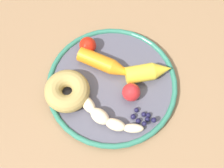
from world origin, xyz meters
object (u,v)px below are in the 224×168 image
(donut, at_px, (67,91))
(dining_table, at_px, (126,100))
(banana, at_px, (102,113))
(blueberry_pile, at_px, (143,118))
(plate, at_px, (112,85))
(carrot_orange, at_px, (107,65))
(carrot_yellow, at_px, (149,72))
(tomato_mid, at_px, (131,92))
(tomato_near, at_px, (88,45))

(donut, bearing_deg, dining_table, -58.07)
(banana, bearing_deg, blueberry_pile, -75.03)
(plate, distance_m, carrot_orange, 0.05)
(carrot_yellow, bearing_deg, banana, 152.79)
(tomato_mid, bearing_deg, blueberry_pile, -134.95)
(blueberry_pile, bearing_deg, banana, 104.97)
(plate, xyz_separation_m, tomato_mid, (-0.01, -0.05, 0.02))
(carrot_yellow, distance_m, tomato_mid, 0.06)
(dining_table, distance_m, tomato_near, 0.18)
(plate, height_order, blueberry_pile, blueberry_pile)
(carrot_orange, bearing_deg, tomato_mid, -122.57)
(tomato_near, distance_m, tomato_mid, 0.15)
(dining_table, xyz_separation_m, carrot_yellow, (0.03, -0.04, 0.13))
(plate, distance_m, carrot_yellow, 0.09)
(banana, bearing_deg, tomato_mid, -33.77)
(tomato_near, bearing_deg, carrot_yellow, -96.33)
(carrot_yellow, bearing_deg, dining_table, 131.28)
(tomato_near, relative_size, tomato_mid, 0.99)
(banana, relative_size, carrot_orange, 1.28)
(banana, height_order, carrot_orange, carrot_orange)
(carrot_yellow, height_order, tomato_near, tomato_near)
(blueberry_pile, xyz_separation_m, tomato_mid, (0.04, 0.04, 0.01))
(banana, xyz_separation_m, tomato_near, (0.14, 0.09, 0.01))
(tomato_mid, bearing_deg, plate, 75.38)
(carrot_orange, distance_m, carrot_yellow, 0.09)
(donut, bearing_deg, blueberry_pile, -89.08)
(tomato_near, bearing_deg, plate, -127.79)
(donut, relative_size, tomato_mid, 2.46)
(carrot_orange, bearing_deg, donut, 146.88)
(tomato_mid, bearing_deg, tomato_near, 59.66)
(dining_table, relative_size, tomato_mid, 28.05)
(dining_table, relative_size, blueberry_pile, 20.50)
(donut, bearing_deg, plate, -55.54)
(banana, relative_size, tomato_near, 4.51)
(dining_table, bearing_deg, tomato_near, 67.34)
(carrot_orange, distance_m, tomato_near, 0.07)
(dining_table, distance_m, blueberry_pile, 0.15)
(plate, xyz_separation_m, banana, (-0.08, -0.01, 0.02))
(dining_table, height_order, blueberry_pile, blueberry_pile)
(carrot_yellow, bearing_deg, carrot_orange, 98.47)
(dining_table, height_order, carrot_yellow, carrot_yellow)
(blueberry_pile, bearing_deg, dining_table, 39.00)
(carrot_orange, bearing_deg, blueberry_pile, -127.57)
(carrot_yellow, height_order, tomato_mid, tomato_mid)
(dining_table, bearing_deg, donut, 121.93)
(blueberry_pile, bearing_deg, carrot_orange, 52.43)
(banana, relative_size, donut, 1.81)
(plate, relative_size, carrot_yellow, 2.71)
(dining_table, bearing_deg, tomato_mid, -152.02)
(dining_table, relative_size, carrot_yellow, 10.40)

